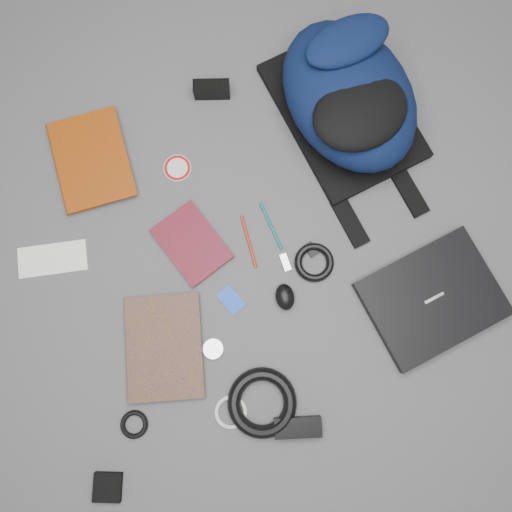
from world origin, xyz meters
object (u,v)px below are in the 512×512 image
object	(u,v)px
comic_book	(126,350)
pouch	(108,487)
backpack	(349,96)
mouse	(285,297)
power_brick	(298,427)
textbook_red	(56,170)
laptop	(432,298)
compact_camera	(212,89)
dvd_case	(192,244)

from	to	relation	value
comic_book	pouch	size ratio (longest dim) A/B	3.88
backpack	mouse	world-z (taller)	backpack
backpack	power_brick	distance (m)	0.92
textbook_red	mouse	world-z (taller)	mouse
laptop	power_brick	distance (m)	0.51
backpack	textbook_red	distance (m)	0.87
laptop	pouch	bearing A→B (deg)	-178.00
backpack	comic_book	bearing A→B (deg)	-158.46
compact_camera	mouse	size ratio (longest dim) A/B	1.43
dvd_case	power_brick	world-z (taller)	power_brick
comic_book	mouse	size ratio (longest dim) A/B	3.87
power_brick	mouse	bearing A→B (deg)	92.43
power_brick	pouch	bearing A→B (deg)	-165.84
compact_camera	power_brick	size ratio (longest dim) A/B	0.84
laptop	mouse	xyz separation A→B (m)	(-0.39, 0.14, 0.00)
laptop	comic_book	distance (m)	0.86
compact_camera	mouse	bearing A→B (deg)	-71.97
backpack	dvd_case	bearing A→B (deg)	-164.95
compact_camera	power_brick	xyz separation A→B (m)	(-0.08, -0.99, -0.01)
dvd_case	comic_book	bearing A→B (deg)	-157.80
backpack	pouch	xyz separation A→B (m)	(-0.96, -0.79, -0.10)
laptop	compact_camera	bearing A→B (deg)	107.77
textbook_red	pouch	world-z (taller)	textbook_red
power_brick	pouch	size ratio (longest dim) A/B	1.71
textbook_red	comic_book	xyz separation A→B (m)	(0.05, -0.56, -0.00)
comic_book	pouch	bearing A→B (deg)	-100.13
laptop	power_brick	world-z (taller)	laptop
textbook_red	comic_book	world-z (taller)	textbook_red
comic_book	compact_camera	bearing A→B (deg)	68.89
backpack	laptop	size ratio (longest dim) A/B	1.48
dvd_case	textbook_red	bearing A→B (deg)	113.83
laptop	textbook_red	size ratio (longest dim) A/B	1.25
dvd_case	laptop	bearing A→B (deg)	-50.75
backpack	power_brick	size ratio (longest dim) A/B	4.15
comic_book	compact_camera	xyz separation A→B (m)	(0.46, 0.65, 0.02)
textbook_red	pouch	xyz separation A→B (m)	(-0.10, -0.89, -0.01)
backpack	laptop	distance (m)	0.61
compact_camera	pouch	bearing A→B (deg)	-104.20
laptop	pouch	world-z (taller)	laptop
comic_book	power_brick	world-z (taller)	power_brick
comic_book	mouse	xyz separation A→B (m)	(0.46, -0.00, 0.01)
power_brick	compact_camera	bearing A→B (deg)	101.47
comic_book	power_brick	bearing A→B (deg)	-27.94
textbook_red	mouse	xyz separation A→B (m)	(0.51, -0.56, 0.00)
laptop	power_brick	bearing A→B (deg)	-165.06
backpack	dvd_case	xyz separation A→B (m)	(-0.55, -0.24, -0.10)
comic_book	power_brick	distance (m)	0.51
compact_camera	dvd_case	bearing A→B (deg)	-97.52
comic_book	mouse	bearing A→B (deg)	13.90
comic_book	mouse	distance (m)	0.46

